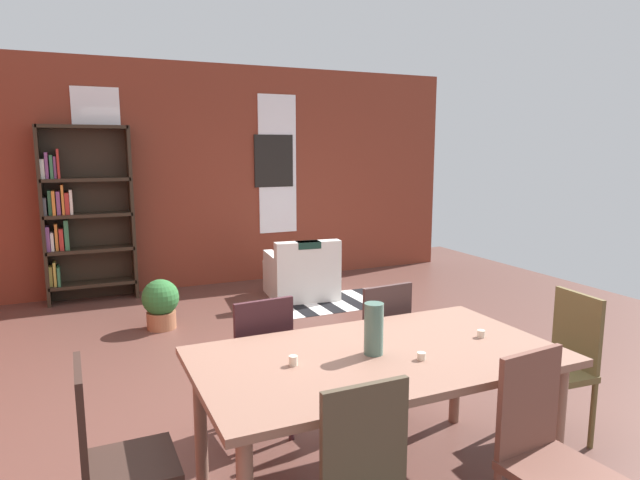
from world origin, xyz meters
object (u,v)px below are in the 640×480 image
(vase_on_table, at_px, (374,329))
(dining_chair_head_left, at_px, (112,457))
(armchair_white, at_px, (302,275))
(potted_plant_by_shelf, at_px, (161,303))
(dining_table, at_px, (378,367))
(dining_chair_far_left, at_px, (258,363))
(dining_chair_head_right, at_px, (561,361))
(dining_chair_far_right, at_px, (377,343))
(dining_chair_near_right, at_px, (547,453))
(bookshelf_tall, at_px, (81,213))

(vase_on_table, xyz_separation_m, dining_chair_head_left, (-1.31, -0.00, -0.40))
(armchair_white, bearing_deg, potted_plant_by_shelf, -163.15)
(dining_table, relative_size, dining_chair_far_left, 2.03)
(armchair_white, bearing_deg, dining_chair_head_right, -86.89)
(vase_on_table, bearing_deg, potted_plant_by_shelf, 101.03)
(vase_on_table, relative_size, dining_chair_head_right, 0.29)
(dining_chair_far_right, bearing_deg, dining_table, -120.09)
(dining_table, relative_size, dining_chair_near_right, 2.03)
(dining_chair_near_right, relative_size, bookshelf_tall, 0.45)
(armchair_white, relative_size, potted_plant_by_shelf, 1.70)
(dining_chair_far_right, bearing_deg, potted_plant_by_shelf, 113.73)
(dining_chair_far_left, relative_size, bookshelf_tall, 0.45)
(dining_table, distance_m, dining_chair_far_right, 0.90)
(armchair_white, bearing_deg, dining_chair_near_right, -98.72)
(bookshelf_tall, distance_m, armchair_white, 2.76)
(dining_table, height_order, dining_chair_head_right, dining_chair_head_right)
(dining_chair_far_right, bearing_deg, dining_chair_head_right, -40.40)
(dining_chair_head_left, distance_m, dining_chair_near_right, 1.92)
(dining_table, distance_m, vase_on_table, 0.22)
(vase_on_table, height_order, dining_chair_far_left, vase_on_table)
(dining_chair_head_right, bearing_deg, dining_table, 179.77)
(bookshelf_tall, bearing_deg, dining_chair_head_left, -89.94)
(dining_chair_near_right, height_order, dining_chair_head_right, same)
(armchair_white, height_order, potted_plant_by_shelf, armchair_white)
(dining_chair_far_right, relative_size, bookshelf_tall, 0.45)
(dining_chair_head_right, xyz_separation_m, bookshelf_tall, (-2.68, 4.75, 0.57))
(dining_chair_far_left, bearing_deg, bookshelf_tall, 102.93)
(dining_chair_far_right, distance_m, bookshelf_tall, 4.40)
(bookshelf_tall, bearing_deg, dining_chair_head_right, -60.58)
(dining_chair_head_right, bearing_deg, dining_chair_far_right, 139.60)
(vase_on_table, relative_size, dining_chair_far_left, 0.29)
(bookshelf_tall, bearing_deg, dining_chair_far_left, -77.07)
(dining_chair_far_right, xyz_separation_m, dining_chair_near_right, (-0.01, -1.52, 0.00))
(dining_chair_far_left, bearing_deg, dining_chair_head_right, -23.41)
(vase_on_table, relative_size, bookshelf_tall, 0.13)
(bookshelf_tall, height_order, potted_plant_by_shelf, bookshelf_tall)
(dining_chair_far_right, height_order, armchair_white, dining_chair_far_right)
(dining_chair_far_left, height_order, bookshelf_tall, bookshelf_tall)
(vase_on_table, xyz_separation_m, dining_chair_far_right, (0.47, 0.76, -0.40))
(vase_on_table, bearing_deg, armchair_white, 73.14)
(dining_chair_head_left, bearing_deg, bookshelf_tall, 90.06)
(vase_on_table, height_order, dining_chair_head_right, vase_on_table)
(dining_table, height_order, potted_plant_by_shelf, dining_table)
(dining_chair_head_left, height_order, dining_chair_far_left, same)
(dining_chair_near_right, bearing_deg, dining_chair_head_left, 156.74)
(dining_chair_head_left, bearing_deg, potted_plant_by_shelf, 78.45)
(dining_chair_near_right, distance_m, dining_chair_head_right, 1.18)
(bookshelf_tall, xyz_separation_m, armchair_white, (2.47, -0.92, -0.80))
(dining_chair_head_left, xyz_separation_m, dining_chair_far_right, (1.78, 0.76, 0.00))
(dining_chair_far_left, bearing_deg, potted_plant_by_shelf, 95.46)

